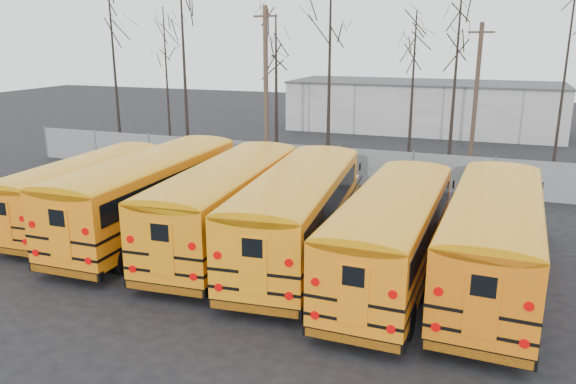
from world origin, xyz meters
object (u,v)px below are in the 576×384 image
at_px(bus_b, 153,187).
at_px(utility_pole_right, 476,94).
at_px(bus_c, 229,197).
at_px(bus_d, 300,206).
at_px(bus_e, 394,227).
at_px(utility_pole_left, 266,83).
at_px(bus_f, 494,231).
at_px(bus_a, 86,185).

distance_m(bus_b, utility_pole_right, 21.35).
relative_size(bus_b, bus_c, 1.01).
relative_size(bus_c, bus_d, 0.99).
bearing_deg(bus_e, utility_pole_left, 125.91).
relative_size(bus_e, bus_f, 0.97).
bearing_deg(utility_pole_left, bus_d, -50.31).
bearing_deg(bus_b, bus_f, -3.53).
relative_size(bus_c, utility_pole_left, 1.23).
height_order(bus_c, bus_d, bus_d).
distance_m(bus_b, bus_d, 6.31).
height_order(bus_c, bus_e, bus_c).
xyz_separation_m(bus_b, utility_pole_right, (11.37, 17.90, 2.45)).
height_order(bus_e, bus_f, bus_f).
height_order(bus_c, utility_pole_right, utility_pole_right).
distance_m(bus_d, utility_pole_right, 19.03).
height_order(bus_a, bus_d, bus_d).
xyz_separation_m(utility_pole_left, utility_pole_right, (12.49, 3.22, -0.52)).
xyz_separation_m(bus_d, utility_pole_left, (-7.42, 14.95, 3.00)).
bearing_deg(utility_pole_left, bus_e, -42.09).
bearing_deg(bus_a, bus_d, -4.54).
xyz_separation_m(bus_b, bus_c, (3.39, -0.06, -0.04)).
bearing_deg(bus_d, bus_a, 172.23).
distance_m(bus_b, utility_pole_left, 15.02).
relative_size(bus_a, bus_c, 0.88).
xyz_separation_m(bus_d, bus_f, (6.55, -0.38, -0.04)).
xyz_separation_m(bus_f, utility_pole_right, (-1.48, 18.55, 2.52)).
relative_size(bus_d, utility_pole_left, 1.25).
xyz_separation_m(bus_b, bus_d, (6.30, -0.27, -0.02)).
distance_m(bus_d, utility_pole_left, 16.96).
xyz_separation_m(bus_a, utility_pole_left, (2.29, 14.48, 3.24)).
height_order(bus_f, utility_pole_right, utility_pole_right).
bearing_deg(bus_c, bus_b, 175.31).
distance_m(bus_c, utility_pole_left, 15.70).
xyz_separation_m(bus_a, bus_d, (9.72, -0.47, 0.25)).
height_order(bus_e, utility_pole_left, utility_pole_left).
bearing_deg(bus_c, utility_pole_left, 103.33).
xyz_separation_m(bus_d, utility_pole_right, (5.06, 18.17, 2.48)).
relative_size(bus_b, utility_pole_left, 1.25).
xyz_separation_m(bus_a, bus_c, (6.80, -0.26, 0.23)).
xyz_separation_m(bus_f, utility_pole_left, (-13.97, 15.33, 3.04)).
distance_m(utility_pole_left, utility_pole_right, 12.91).
bearing_deg(bus_e, utility_pole_right, 86.60).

